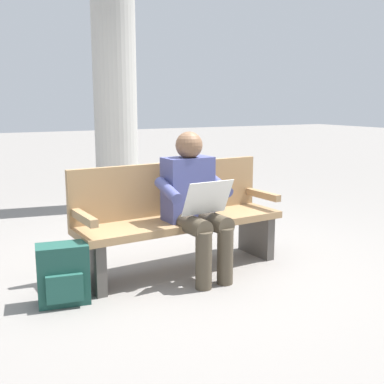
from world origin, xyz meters
name	(u,v)px	position (x,y,z in m)	size (l,w,h in m)	color
ground_plane	(182,270)	(0.00, 0.00, 0.00)	(40.00, 40.00, 0.00)	gray
bench_near	(178,216)	(0.00, -0.07, 0.46)	(1.83, 0.59, 0.90)	#9E7A51
person_seated	(195,201)	(-0.04, 0.16, 0.63)	(0.59, 0.59, 1.18)	#474C84
backpack	(63,275)	(1.05, 0.22, 0.21)	(0.38, 0.29, 0.43)	#1E4C42
support_pillar	(114,61)	(-0.37, -2.67, 1.93)	(0.57, 0.57, 3.86)	#B2AFA8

